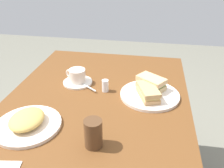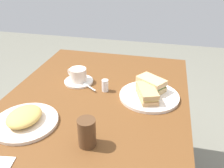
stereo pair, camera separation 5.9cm
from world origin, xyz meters
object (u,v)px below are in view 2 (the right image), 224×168
Objects in this scene: side_plate at (26,122)px; dining_table at (95,118)px; sandwich_front at (147,93)px; coffee_saucer at (79,81)px; drinking_glass at (87,133)px; sandwich_back at (151,84)px; coffee_cup at (78,74)px; salt_shaker at (105,86)px; spoon at (87,86)px; sandwich_plate at (149,96)px.

dining_table is at bearing -44.43° from side_plate.
coffee_saucer is (0.10, 0.37, -0.03)m from sandwich_front.
coffee_saucer is at bearing 23.79° from drinking_glass.
side_plate is at bearing 128.13° from sandwich_back.
coffee_cup is 0.44× the size of side_plate.
salt_shaker is at bearing 100.82° from sandwich_back.
dining_table is 13.60× the size of spoon.
sandwich_back is (0.08, -0.01, 0.00)m from sandwich_front.
coffee_saucer is at bearing 79.86° from sandwich_plate.
sandwich_plate is at bearing -70.06° from dining_table.
drinking_glass reaches higher than sandwich_back.
salt_shaker is (-0.01, -0.09, 0.02)m from spoon.
coffee_saucer is 0.39m from side_plate.
sandwich_front is 1.44× the size of coffee_cup.
dining_table is 11.00× the size of drinking_glass.
dining_table is 7.27× the size of sandwich_front.
sandwich_plate reaches higher than dining_table.
coffee_cup reaches higher than side_plate.
side_plate is 0.40m from salt_shaker.
sandwich_front is 0.38m from drinking_glass.
side_plate is (-0.38, 0.08, -0.04)m from coffee_cup.
coffee_cup is at bearing 87.79° from sandwich_back.
sandwich_front is at bearing 164.83° from sandwich_plate.
spoon is 0.81× the size of drinking_glass.
coffee_saucer is 2.53× the size of salt_shaker.
salt_shaker is at bearing -109.51° from coffee_cup.
sandwich_front is (-0.03, 0.01, 0.03)m from sandwich_plate.
salt_shaker is (0.04, 0.21, -0.01)m from sandwich_front.
sandwich_back is 0.59m from side_plate.
sandwich_plate is 0.38m from coffee_cup.
dining_table is 0.17m from salt_shaker.
sandwich_back reaches higher than salt_shaker.
dining_table is at bearing 103.58° from sandwich_front.
sandwich_back reaches higher than sandwich_plate.
coffee_saucer is at bearing 40.26° from dining_table.
drinking_glass is at bearing -174.91° from salt_shaker.
sandwich_back is (0.14, -0.24, 0.14)m from dining_table.
spoon is (0.05, 0.30, -0.03)m from sandwich_front.
coffee_saucer is 0.04m from coffee_cup.
drinking_glass is at bearing -101.46° from side_plate.
spoon is at bearing -125.92° from coffee_cup.
drinking_glass reaches higher than side_plate.
dining_table is at bearing 165.24° from salt_shaker.
sandwich_plate is 1.73× the size of sandwich_front.
sandwich_front is 0.63× the size of side_plate.
salt_shaker is at bearing 5.09° from drinking_glass.
sandwich_front reaches higher than dining_table.
coffee_cup is at bearing 74.91° from sandwich_front.
coffee_cup is at bearing 70.63° from coffee_saucer.
dining_table is 7.79× the size of coffee_saucer.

